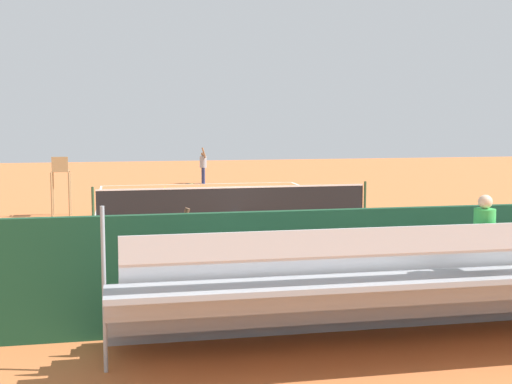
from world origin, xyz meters
TOP-DOWN VIEW (x-y plane):
  - ground_plane at (0.00, 0.00)m, footprint 60.00×60.00m
  - court_line_markings at (0.00, -0.04)m, footprint 10.10×22.20m
  - tennis_net at (0.00, 0.00)m, footprint 10.30×0.10m
  - backdrop_wall at (0.00, 14.00)m, footprint 18.00×0.16m
  - bleacher_stand at (0.01, 15.35)m, footprint 9.06×2.40m
  - umpire_chair at (6.20, -0.24)m, footprint 0.67×0.67m
  - equipment_bag at (-1.92, 13.40)m, footprint 0.90×0.36m
  - tennis_player at (-0.26, -11.18)m, footprint 0.39×0.54m
  - tennis_racket at (0.37, -11.28)m, footprint 0.55×0.48m
  - tennis_ball_near at (1.91, -9.15)m, footprint 0.07×0.07m
  - line_judge at (3.15, 12.91)m, footprint 0.41×0.55m

SIDE VIEW (x-z plane):
  - ground_plane at x=0.00m, z-range 0.00..0.00m
  - court_line_markings at x=0.00m, z-range 0.00..0.01m
  - tennis_racket at x=0.37m, z-range 0.00..0.03m
  - tennis_ball_near at x=1.91m, z-range 0.00..0.07m
  - equipment_bag at x=-1.92m, z-range 0.00..0.36m
  - tennis_net at x=0.00m, z-range -0.03..1.04m
  - bleacher_stand at x=0.01m, z-range -0.31..2.17m
  - backdrop_wall at x=0.00m, z-range 0.00..2.00m
  - tennis_player at x=-0.26m, z-range 0.05..1.98m
  - line_judge at x=3.15m, z-range 0.05..1.98m
  - umpire_chair at x=6.20m, z-range 0.24..2.38m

